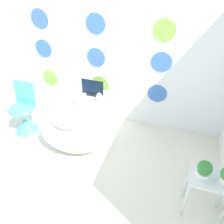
{
  "coord_description": "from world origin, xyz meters",
  "views": [
    {
      "loc": [
        1.26,
        -1.17,
        2.45
      ],
      "look_at": [
        0.56,
        0.9,
        0.85
      ],
      "focal_mm": 35.0,
      "sensor_mm": 36.0,
      "label": 1
    }
  ],
  "objects_px": {
    "bathtub": "(73,131)",
    "tv": "(92,88)",
    "potted_plant_left": "(204,170)",
    "vase": "(99,98)",
    "chair": "(24,116)"
  },
  "relations": [
    {
      "from": "bathtub",
      "to": "tv",
      "type": "relative_size",
      "value": 2.72
    },
    {
      "from": "bathtub",
      "to": "tv",
      "type": "xyz_separation_m",
      "value": [
        0.05,
        0.68,
        0.37
      ]
    },
    {
      "from": "potted_plant_left",
      "to": "tv",
      "type": "bearing_deg",
      "value": 145.73
    },
    {
      "from": "vase",
      "to": "potted_plant_left",
      "type": "relative_size",
      "value": 0.64
    },
    {
      "from": "chair",
      "to": "tv",
      "type": "relative_size",
      "value": 2.26
    },
    {
      "from": "tv",
      "to": "bathtub",
      "type": "bearing_deg",
      "value": -94.59
    },
    {
      "from": "chair",
      "to": "potted_plant_left",
      "type": "xyz_separation_m",
      "value": [
        2.69,
        -0.59,
        0.41
      ]
    },
    {
      "from": "bathtub",
      "to": "chair",
      "type": "bearing_deg",
      "value": 173.33
    },
    {
      "from": "bathtub",
      "to": "potted_plant_left",
      "type": "height_order",
      "value": "potted_plant_left"
    },
    {
      "from": "bathtub",
      "to": "vase",
      "type": "distance_m",
      "value": 0.66
    },
    {
      "from": "bathtub",
      "to": "potted_plant_left",
      "type": "bearing_deg",
      "value": -15.25
    },
    {
      "from": "potted_plant_left",
      "to": "vase",
      "type": "bearing_deg",
      "value": 146.42
    },
    {
      "from": "tv",
      "to": "vase",
      "type": "xyz_separation_m",
      "value": [
        0.17,
        -0.14,
        -0.06
      ]
    },
    {
      "from": "tv",
      "to": "potted_plant_left",
      "type": "height_order",
      "value": "tv"
    },
    {
      "from": "chair",
      "to": "potted_plant_left",
      "type": "distance_m",
      "value": 2.79
    }
  ]
}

